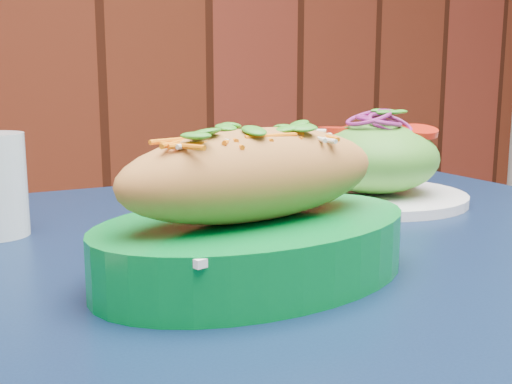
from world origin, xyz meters
TOP-DOWN VIEW (x-y plane):
  - cafe_table at (0.13, 1.37)m, footprint 0.86×0.86m
  - banh_mi_basket at (-0.01, 1.31)m, footprint 0.30×0.21m
  - salad_plate at (0.29, 1.50)m, footprint 0.24×0.24m

SIDE VIEW (x-z plane):
  - cafe_table at x=0.13m, z-range 0.29..1.04m
  - salad_plate at x=0.29m, z-range 0.74..0.86m
  - banh_mi_basket at x=-0.01m, z-range 0.74..0.87m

